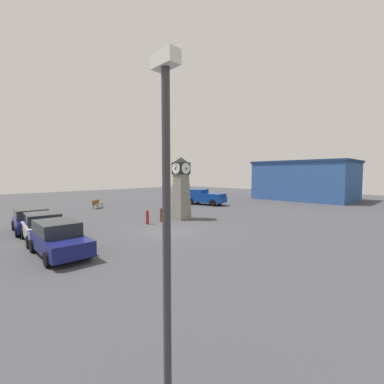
% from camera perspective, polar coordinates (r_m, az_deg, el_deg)
% --- Properties ---
extents(ground_plane, '(88.34, 88.34, 0.00)m').
position_cam_1_polar(ground_plane, '(17.37, -5.84, -8.49)').
color(ground_plane, '#424247').
extents(clock_tower, '(1.51, 1.45, 5.14)m').
position_cam_1_polar(clock_tower, '(21.25, -2.43, 0.71)').
color(clock_tower, gray).
rests_on(clock_tower, ground_plane).
extents(bollard_near_tower, '(0.30, 0.30, 1.14)m').
position_cam_1_polar(bollard_near_tower, '(20.47, -6.75, -4.93)').
color(bollard_near_tower, brown).
rests_on(bollard_near_tower, ground_plane).
extents(bollard_mid_row, '(0.22, 0.22, 1.07)m').
position_cam_1_polar(bollard_mid_row, '(19.56, -9.88, -5.49)').
color(bollard_mid_row, maroon).
rests_on(bollard_mid_row, ground_plane).
extents(car_navy_sedan, '(4.00, 2.37, 1.47)m').
position_cam_1_polar(car_navy_sedan, '(19.95, -32.04, -5.27)').
color(car_navy_sedan, navy).
rests_on(car_navy_sedan, ground_plane).
extents(car_near_tower, '(3.98, 2.25, 1.53)m').
position_cam_1_polar(car_near_tower, '(16.89, -30.14, -6.71)').
color(car_near_tower, silver).
rests_on(car_near_tower, ground_plane).
extents(car_by_building, '(4.37, 1.99, 1.55)m').
position_cam_1_polar(car_by_building, '(13.63, -27.54, -9.07)').
color(car_by_building, navy).
rests_on(car_by_building, ground_plane).
extents(pickup_truck, '(5.32, 3.02, 1.85)m').
position_cam_1_polar(pickup_truck, '(31.30, 2.88, -1.14)').
color(pickup_truck, navy).
rests_on(pickup_truck, ground_plane).
extents(bench, '(1.44, 1.56, 0.90)m').
position_cam_1_polar(bench, '(29.88, -20.34, -2.42)').
color(bench, brown).
rests_on(bench, ground_plane).
extents(street_lamp_near_road, '(0.50, 0.24, 5.72)m').
position_cam_1_polar(street_lamp_near_road, '(4.29, -5.71, -1.71)').
color(street_lamp_near_road, '#333338').
rests_on(street_lamp_near_road, ground_plane).
extents(warehouse_blue_far, '(13.03, 9.01, 5.60)m').
position_cam_1_polar(warehouse_blue_far, '(41.14, 23.82, 2.39)').
color(warehouse_blue_far, '#2D5193').
rests_on(warehouse_blue_far, ground_plane).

